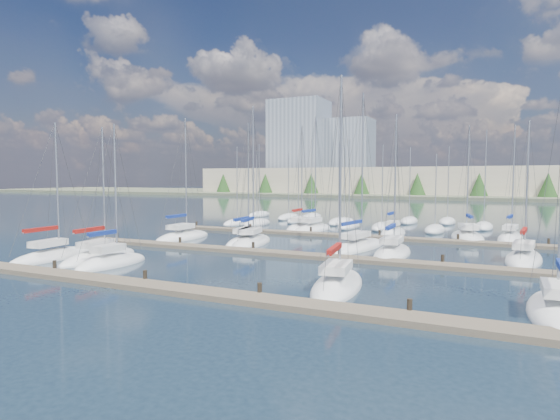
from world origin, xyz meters
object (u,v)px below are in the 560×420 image
at_px(sailboat_n, 300,228).
at_px(sailboat_k, 357,247).
at_px(sailboat_o, 313,229).
at_px(sailboat_p, 393,233).
at_px(sailboat_q, 467,237).
at_px(sailboat_r, 510,238).
at_px(sailboat_e, 337,285).
at_px(sailboat_a, 53,257).
at_px(sailboat_b, 99,257).
at_px(sailboat_g, 558,311).
at_px(sailboat_h, 183,237).
at_px(sailboat_i, 246,241).
at_px(sailboat_j, 251,242).
at_px(sailboat_m, 524,259).
at_px(sailboat_c, 112,263).
at_px(sailboat_l, 392,253).

bearing_deg(sailboat_n, sailboat_k, -50.70).
height_order(sailboat_o, sailboat_p, sailboat_o).
xyz_separation_m(sailboat_q, sailboat_r, (4.18, 1.23, 0.02)).
bearing_deg(sailboat_e, sailboat_r, 63.52).
height_order(sailboat_a, sailboat_o, sailboat_o).
distance_m(sailboat_b, sailboat_g, 31.61).
distance_m(sailboat_h, sailboat_o, 16.42).
bearing_deg(sailboat_h, sailboat_r, 24.82).
xyz_separation_m(sailboat_a, sailboat_o, (11.63, 27.89, 0.01)).
relative_size(sailboat_h, sailboat_i, 1.07).
relative_size(sailboat_g, sailboat_p, 1.10).
xyz_separation_m(sailboat_h, sailboat_n, (7.94, 13.62, 0.03)).
relative_size(sailboat_r, sailboat_j, 0.90).
bearing_deg(sailboat_m, sailboat_p, 140.86).
xyz_separation_m(sailboat_n, sailboat_o, (1.91, -0.49, -0.01)).
distance_m(sailboat_i, sailboat_p, 17.83).
bearing_deg(sailboat_o, sailboat_q, 6.85).
xyz_separation_m(sailboat_c, sailboat_l, (18.08, 13.59, -0.01)).
height_order(sailboat_m, sailboat_k, sailboat_k).
bearing_deg(sailboat_e, sailboat_g, -11.18).
distance_m(sailboat_h, sailboat_m, 32.58).
bearing_deg(sailboat_r, sailboat_p, -167.29).
bearing_deg(sailboat_n, sailboat_c, -98.57).
height_order(sailboat_h, sailboat_k, sailboat_k).
distance_m(sailboat_n, sailboat_i, 13.73).
relative_size(sailboat_h, sailboat_n, 0.99).
distance_m(sailboat_q, sailboat_o, 17.85).
xyz_separation_m(sailboat_o, sailboat_p, (9.88, 0.03, -0.00)).
xyz_separation_m(sailboat_n, sailboat_r, (23.95, 0.56, -0.01)).
bearing_deg(sailboat_i, sailboat_p, 44.71).
height_order(sailboat_e, sailboat_i, sailboat_e).
distance_m(sailboat_c, sailboat_b, 3.05).
bearing_deg(sailboat_g, sailboat_e, 177.29).
distance_m(sailboat_c, sailboat_o, 28.39).
height_order(sailboat_o, sailboat_k, sailboat_k).
height_order(sailboat_c, sailboat_o, sailboat_o).
relative_size(sailboat_q, sailboat_o, 0.87).
bearing_deg(sailboat_j, sailboat_i, 154.53).
relative_size(sailboat_r, sailboat_p, 1.08).
bearing_deg(sailboat_i, sailboat_n, 86.14).
xyz_separation_m(sailboat_n, sailboat_p, (11.80, -0.45, -0.01)).
distance_m(sailboat_n, sailboat_o, 1.98).
bearing_deg(sailboat_i, sailboat_q, 29.91).
bearing_deg(sailboat_h, sailboat_i, 0.06).
bearing_deg(sailboat_l, sailboat_q, 69.04).
distance_m(sailboat_r, sailboat_e, 30.29).
bearing_deg(sailboat_r, sailboat_c, -125.40).
bearing_deg(sailboat_h, sailboat_c, -71.94).
height_order(sailboat_c, sailboat_b, sailboat_b).
relative_size(sailboat_c, sailboat_e, 0.85).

